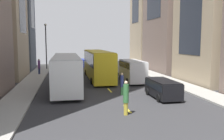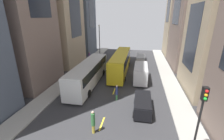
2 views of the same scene
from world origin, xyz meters
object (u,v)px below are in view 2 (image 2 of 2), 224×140
Objects in this scene: pedestrian_crossing_near at (89,57)px; pedestrian_walking_far at (117,92)px; delivery_van_white at (141,72)px; streetcar_yellow at (121,61)px; pedestrian_waiting_curb at (93,122)px; car_silver_1 at (141,59)px; traffic_light_near_corner at (201,111)px; city_bus_white at (89,72)px; car_black_2 at (143,104)px; car_blue_0 at (123,51)px.

pedestrian_walking_far is at bearing 116.51° from pedestrian_crossing_near.
pedestrian_crossing_near is (-11.46, 8.76, -0.22)m from delivery_van_white.
streetcar_yellow is 5.76× the size of pedestrian_waiting_curb.
pedestrian_waiting_curb is 1.04× the size of pedestrian_crossing_near.
traffic_light_near_corner is (3.84, -24.13, 3.12)m from car_silver_1.
car_black_2 is at bearing -36.05° from city_bus_white.
streetcar_yellow is at bearing 137.43° from delivery_van_white.
delivery_van_white is at bearing 139.85° from pedestrian_crossing_near.
car_black_2 is 7.29m from traffic_light_near_corner.
car_black_2 is at bearing 121.91° from traffic_light_near_corner.
car_black_2 is at bearing 121.58° from pedestrian_crossing_near.
delivery_van_white is 8.50m from car_black_2.
city_bus_white is 8.14m from delivery_van_white.
traffic_light_near_corner is (15.24, -22.79, 2.81)m from pedestrian_crossing_near.
car_silver_1 is at bearing 61.84° from streetcar_yellow.
traffic_light_near_corner is at bearing -75.11° from car_blue_0.
delivery_van_white is at bearing 19.10° from city_bus_white.
streetcar_yellow is 2.99× the size of car_blue_0.
delivery_van_white is 10.11m from car_silver_1.
pedestrian_walking_far is at bearing -85.15° from streetcar_yellow.
car_blue_0 is at bearing 104.89° from traffic_light_near_corner.
pedestrian_waiting_curb is at bearing -91.01° from streetcar_yellow.
streetcar_yellow is at bearing 142.57° from pedestrian_crossing_near.
pedestrian_waiting_curb is (3.73, -10.04, -0.81)m from city_bus_white.
pedestrian_walking_far is at bearing -85.36° from car_blue_0.
pedestrian_crossing_near reaches higher than car_black_2.
car_silver_1 is 18.57m from car_black_2.
pedestrian_waiting_curb is at bearing -107.26° from delivery_van_white.
city_bus_white is 10.74m from pedestrian_waiting_curb.
delivery_van_white reaches higher than car_blue_0.
car_silver_1 is at bearing -60.07° from car_blue_0.
pedestrian_waiting_curb is at bearing -99.67° from car_silver_1.
city_bus_white reaches higher than pedestrian_walking_far.
pedestrian_walking_far is (-3.13, 1.80, 0.16)m from car_black_2.
delivery_van_white is 19.04m from car_blue_0.
pedestrian_crossing_near is (-6.61, -9.64, 0.39)m from car_blue_0.
traffic_light_near_corner reaches higher than streetcar_yellow.
car_black_2 is 6.01m from pedestrian_waiting_curb.
car_blue_0 is (-1.18, 15.04, -1.22)m from streetcar_yellow.
delivery_van_white reaches higher than pedestrian_walking_far.
streetcar_yellow is 12.55m from car_black_2.
pedestrian_walking_far is (0.85, -10.04, -1.06)m from streetcar_yellow.
car_blue_0 is 11.70m from pedestrian_crossing_near.
car_blue_0 is at bearing 119.93° from car_silver_1.
city_bus_white is at bearing 143.95° from car_black_2.
pedestrian_walking_far is (4.87, -4.01, -0.95)m from city_bus_white.
city_bus_white is 2.85× the size of car_silver_1.
car_black_2 is (0.32, -8.48, -0.61)m from delivery_van_white.
pedestrian_crossing_near is 0.38× the size of traffic_light_near_corner.
city_bus_white reaches higher than car_black_2.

